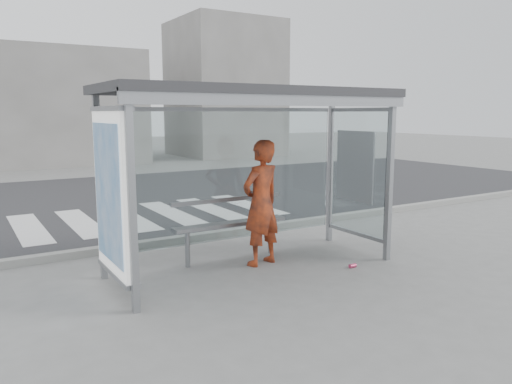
# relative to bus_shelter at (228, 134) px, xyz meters

# --- Properties ---
(ground) EXTENTS (80.00, 80.00, 0.00)m
(ground) POSITION_rel_bus_shelter_xyz_m (0.37, -0.06, -1.98)
(ground) COLOR slate
(ground) RESTS_ON ground
(road) EXTENTS (30.00, 10.00, 0.01)m
(road) POSITION_rel_bus_shelter_xyz_m (0.37, 6.94, -1.98)
(road) COLOR #2A2A2D
(road) RESTS_ON ground
(curb) EXTENTS (30.00, 0.18, 0.12)m
(curb) POSITION_rel_bus_shelter_xyz_m (0.37, 1.89, -1.92)
(curb) COLOR gray
(curb) RESTS_ON ground
(crosswalk) EXTENTS (5.55, 3.00, 0.00)m
(crosswalk) POSITION_rel_bus_shelter_xyz_m (0.37, 4.44, -1.98)
(crosswalk) COLOR silver
(crosswalk) RESTS_ON ground
(bus_shelter) EXTENTS (4.25, 1.65, 2.62)m
(bus_shelter) POSITION_rel_bus_shelter_xyz_m (0.00, 0.00, 0.00)
(bus_shelter) COLOR gray
(bus_shelter) RESTS_ON ground
(building_center) EXTENTS (8.00, 5.00, 5.00)m
(building_center) POSITION_rel_bus_shelter_xyz_m (0.37, 17.94, 0.52)
(building_center) COLOR slate
(building_center) RESTS_ON ground
(building_right) EXTENTS (5.00, 5.00, 7.00)m
(building_right) POSITION_rel_bus_shelter_xyz_m (9.37, 17.94, 1.52)
(building_right) COLOR slate
(building_right) RESTS_ON ground
(person) EXTENTS (0.78, 0.60, 1.88)m
(person) POSITION_rel_bus_shelter_xyz_m (0.58, 0.07, -1.04)
(person) COLOR #D04213
(person) RESTS_ON ground
(bench) EXTENTS (1.88, 0.23, 0.97)m
(bench) POSITION_rel_bus_shelter_xyz_m (0.30, 0.52, -1.41)
(bench) COLOR slate
(bench) RESTS_ON ground
(soda_can) EXTENTS (0.11, 0.06, 0.06)m
(soda_can) POSITION_rel_bus_shelter_xyz_m (1.64, -0.80, -1.95)
(soda_can) COLOR #DB406D
(soda_can) RESTS_ON ground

